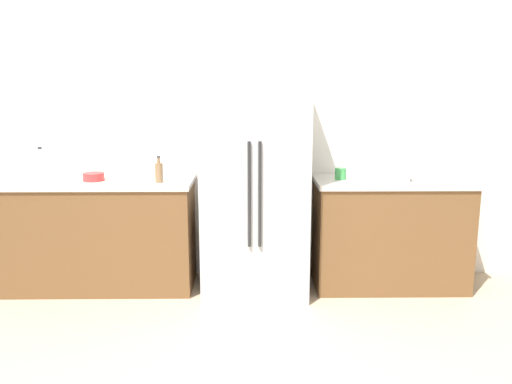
{
  "coord_description": "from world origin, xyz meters",
  "views": [
    {
      "loc": [
        -0.04,
        -2.72,
        1.75
      ],
      "look_at": [
        -0.0,
        0.51,
        1.08
      ],
      "focal_mm": 37.77,
      "sensor_mm": 36.0,
      "label": 1
    }
  ],
  "objects_px": {
    "refrigerator": "(254,186)",
    "toaster": "(393,170)",
    "bottle_a": "(159,172)",
    "bowl_a": "(94,177)",
    "cup_a": "(405,173)",
    "bottle_b": "(41,168)",
    "cup_b": "(341,174)"
  },
  "relations": [
    {
      "from": "toaster",
      "to": "bottle_b",
      "type": "relative_size",
      "value": 0.81
    },
    {
      "from": "bottle_a",
      "to": "bowl_a",
      "type": "xyz_separation_m",
      "value": [
        -0.55,
        0.09,
        -0.05
      ]
    },
    {
      "from": "bowl_a",
      "to": "toaster",
      "type": "bearing_deg",
      "value": -1.37
    },
    {
      "from": "bottle_b",
      "to": "bottle_a",
      "type": "bearing_deg",
      "value": -4.38
    },
    {
      "from": "refrigerator",
      "to": "cup_a",
      "type": "bearing_deg",
      "value": 5.01
    },
    {
      "from": "refrigerator",
      "to": "cup_a",
      "type": "height_order",
      "value": "refrigerator"
    },
    {
      "from": "refrigerator",
      "to": "bowl_a",
      "type": "height_order",
      "value": "refrigerator"
    },
    {
      "from": "bottle_a",
      "to": "bowl_a",
      "type": "distance_m",
      "value": 0.56
    },
    {
      "from": "toaster",
      "to": "cup_b",
      "type": "xyz_separation_m",
      "value": [
        -0.41,
        0.09,
        -0.04
      ]
    },
    {
      "from": "cup_a",
      "to": "cup_b",
      "type": "distance_m",
      "value": 0.55
    },
    {
      "from": "toaster",
      "to": "cup_b",
      "type": "bearing_deg",
      "value": 167.26
    },
    {
      "from": "toaster",
      "to": "cup_a",
      "type": "bearing_deg",
      "value": 42.01
    },
    {
      "from": "cup_a",
      "to": "bottle_b",
      "type": "bearing_deg",
      "value": -178.63
    },
    {
      "from": "refrigerator",
      "to": "cup_b",
      "type": "height_order",
      "value": "refrigerator"
    },
    {
      "from": "refrigerator",
      "to": "toaster",
      "type": "relative_size",
      "value": 7.9
    },
    {
      "from": "cup_a",
      "to": "cup_b",
      "type": "relative_size",
      "value": 0.96
    },
    {
      "from": "cup_a",
      "to": "cup_b",
      "type": "xyz_separation_m",
      "value": [
        -0.55,
        -0.03,
        0.0
      ]
    },
    {
      "from": "refrigerator",
      "to": "bottle_a",
      "type": "relative_size",
      "value": 8.28
    },
    {
      "from": "refrigerator",
      "to": "bowl_a",
      "type": "xyz_separation_m",
      "value": [
        -1.32,
        0.05,
        0.07
      ]
    },
    {
      "from": "toaster",
      "to": "bottle_b",
      "type": "distance_m",
      "value": 2.88
    },
    {
      "from": "toaster",
      "to": "bottle_a",
      "type": "distance_m",
      "value": 1.91
    },
    {
      "from": "bottle_a",
      "to": "bowl_a",
      "type": "height_order",
      "value": "bottle_a"
    },
    {
      "from": "refrigerator",
      "to": "toaster",
      "type": "height_order",
      "value": "refrigerator"
    },
    {
      "from": "bottle_a",
      "to": "refrigerator",
      "type": "bearing_deg",
      "value": 2.63
    },
    {
      "from": "bottle_b",
      "to": "cup_b",
      "type": "height_order",
      "value": "bottle_b"
    },
    {
      "from": "toaster",
      "to": "bottle_a",
      "type": "bearing_deg",
      "value": -179.17
    },
    {
      "from": "bottle_a",
      "to": "cup_b",
      "type": "height_order",
      "value": "bottle_a"
    },
    {
      "from": "toaster",
      "to": "cup_b",
      "type": "relative_size",
      "value": 2.41
    },
    {
      "from": "toaster",
      "to": "cup_a",
      "type": "relative_size",
      "value": 2.5
    },
    {
      "from": "bottle_a",
      "to": "cup_a",
      "type": "distance_m",
      "value": 2.05
    },
    {
      "from": "cup_a",
      "to": "bowl_a",
      "type": "relative_size",
      "value": 0.52
    },
    {
      "from": "refrigerator",
      "to": "toaster",
      "type": "distance_m",
      "value": 1.15
    }
  ]
}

